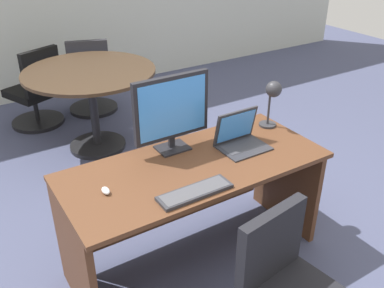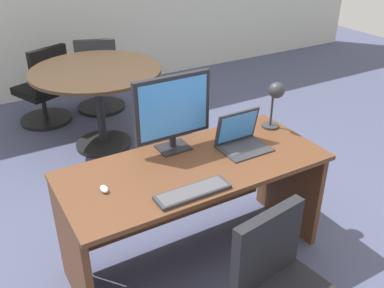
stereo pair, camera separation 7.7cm
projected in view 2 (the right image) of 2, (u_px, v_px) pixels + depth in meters
name	position (u px, v px, depth m)	size (l,w,h in m)	color
ground	(115.00, 160.00, 4.07)	(12.00, 12.00, 0.00)	#474C6B
desk	(191.00, 192.00, 2.72)	(1.62, 0.71, 0.75)	#56331E
monitor	(173.00, 109.00, 2.61)	(0.51, 0.16, 0.49)	black
laptop	(240.00, 136.00, 2.74)	(0.31, 0.25, 0.24)	#2D2D33
keyboard	(193.00, 192.00, 2.29)	(0.42, 0.13, 0.02)	#2D2D33
mouse	(104.00, 189.00, 2.31)	(0.04, 0.07, 0.03)	silver
desk_lamp	(276.00, 96.00, 2.88)	(0.12, 0.14, 0.34)	#2D2D33
meeting_table	(98.00, 89.00, 4.04)	(1.22, 1.22, 0.80)	black
meeting_chair_near	(99.00, 82.00, 4.92)	(0.58, 0.59, 0.89)	black
meeting_chair_far	(45.00, 94.00, 4.64)	(0.60, 0.61, 0.87)	black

